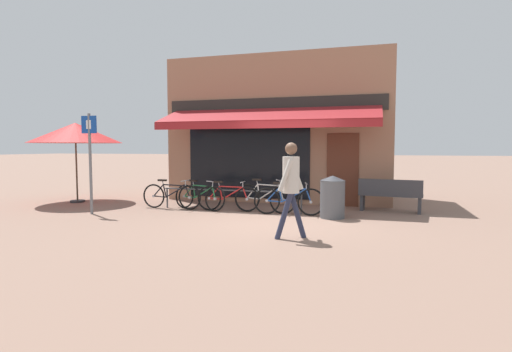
{
  "coord_description": "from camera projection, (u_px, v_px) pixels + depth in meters",
  "views": [
    {
      "loc": [
        2.21,
        -8.86,
        1.7
      ],
      "look_at": [
        -0.35,
        -0.19,
        1.05
      ],
      "focal_mm": 28.0,
      "sensor_mm": 36.0,
      "label": 1
    }
  ],
  "objects": [
    {
      "name": "bicycle_silver",
      "position": [
        265.0,
        198.0,
        10.39
      ],
      "size": [
        1.75,
        0.52,
        0.9
      ],
      "rotation": [
        -0.13,
        0.0,
        -0.13
      ],
      "color": "black",
      "rests_on": "ground_plane"
    },
    {
      "name": "pedestrian_adult",
      "position": [
        291.0,
        179.0,
        7.4
      ],
      "size": [
        0.57,
        0.58,
        1.8
      ],
      "rotation": [
        0.0,
        0.0,
        0.19
      ],
      "color": "#282D47",
      "rests_on": "ground_plane"
    },
    {
      "name": "bicycle_green",
      "position": [
        199.0,
        196.0,
        10.9
      ],
      "size": [
        1.72,
        0.62,
        0.83
      ],
      "rotation": [
        -0.13,
        0.0,
        -0.28
      ],
      "color": "black",
      "rests_on": "ground_plane"
    },
    {
      "name": "park_bench",
      "position": [
        390.0,
        195.0,
        10.45
      ],
      "size": [
        1.64,
        0.65,
        0.87
      ],
      "rotation": [
        0.0,
        0.0,
        -0.14
      ],
      "color": "#38383D",
      "rests_on": "ground_plane"
    },
    {
      "name": "cafe_parasol",
      "position": [
        75.0,
        133.0,
        12.22
      ],
      "size": [
        2.74,
        2.74,
        2.45
      ],
      "color": "#4C3D2D",
      "rests_on": "ground_plane"
    },
    {
      "name": "litter_bin",
      "position": [
        332.0,
        197.0,
        9.59
      ],
      "size": [
        0.6,
        0.6,
        1.03
      ],
      "color": "#515459",
      "rests_on": "ground_plane"
    },
    {
      "name": "bicycle_black",
      "position": [
        171.0,
        196.0,
        11.02
      ],
      "size": [
        1.78,
        0.52,
        0.81
      ],
      "rotation": [
        -0.0,
        0.0,
        -0.01
      ],
      "color": "black",
      "rests_on": "ground_plane"
    },
    {
      "name": "ground_plane",
      "position": [
        273.0,
        221.0,
        9.23
      ],
      "size": [
        160.0,
        160.0,
        0.0
      ],
      "primitive_type": "plane",
      "color": "#846656"
    },
    {
      "name": "bicycle_blue",
      "position": [
        288.0,
        200.0,
        10.06
      ],
      "size": [
        1.81,
        0.52,
        0.85
      ],
      "rotation": [
        -0.15,
        0.0,
        0.06
      ],
      "color": "black",
      "rests_on": "ground_plane"
    },
    {
      "name": "bicycle_red",
      "position": [
        228.0,
        198.0,
        10.62
      ],
      "size": [
        1.71,
        0.52,
        0.81
      ],
      "rotation": [
        -0.01,
        0.0,
        0.09
      ],
      "color": "black",
      "rests_on": "ground_plane"
    },
    {
      "name": "bike_rack_rail",
      "position": [
        231.0,
        193.0,
        10.68
      ],
      "size": [
        3.92,
        0.04,
        0.57
      ],
      "color": "#47494F",
      "rests_on": "ground_plane"
    },
    {
      "name": "shop_front",
      "position": [
        283.0,
        131.0,
        13.4
      ],
      "size": [
        6.99,
        4.43,
        4.53
      ],
      "color": "#9E7056",
      "rests_on": "ground_plane"
    },
    {
      "name": "parking_sign",
      "position": [
        90.0,
        153.0,
        10.1
      ],
      "size": [
        0.44,
        0.07,
        2.55
      ],
      "color": "slate",
      "rests_on": "ground_plane"
    }
  ]
}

